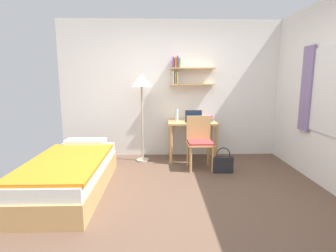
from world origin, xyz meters
TOP-DOWN VIEW (x-y plane):
  - ground_plane at (0.00, 0.00)m, footprint 5.28×5.28m
  - wall_back at (0.00, 2.02)m, footprint 4.40×0.27m
  - bed at (-1.49, 0.28)m, footprint 0.91×2.00m
  - desk at (0.32, 1.70)m, footprint 0.91×0.58m
  - desk_chair at (0.38, 1.19)m, footprint 0.45×0.44m
  - standing_lamp at (-0.61, 1.62)m, footprint 0.38×0.38m
  - laptop at (0.34, 1.70)m, footprint 0.32×0.21m
  - water_bottle at (0.03, 1.72)m, footprint 0.07×0.07m
  - book_stack at (0.63, 1.73)m, footprint 0.20×0.23m
  - handbag at (0.73, 0.94)m, footprint 0.32×0.11m

SIDE VIEW (x-z plane):
  - ground_plane at x=0.00m, z-range 0.00..0.00m
  - handbag at x=0.73m, z-range -0.07..0.35m
  - bed at x=-1.49m, z-range -0.03..0.51m
  - desk_chair at x=0.38m, z-range 0.05..0.93m
  - desk at x=0.32m, z-range 0.22..0.94m
  - laptop at x=0.34m, z-range 0.67..0.88m
  - book_stack at x=0.63m, z-range 0.72..0.83m
  - water_bottle at x=0.03m, z-range 0.72..0.95m
  - wall_back at x=0.00m, z-range 0.01..2.61m
  - standing_lamp at x=-0.61m, z-range 0.60..2.19m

